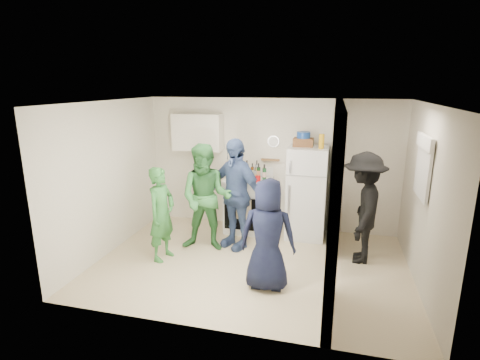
{
  "coord_description": "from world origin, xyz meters",
  "views": [
    {
      "loc": [
        1.15,
        -5.26,
        2.77
      ],
      "look_at": [
        -0.28,
        0.4,
        1.25
      ],
      "focal_mm": 28.0,
      "sensor_mm": 36.0,
      "label": 1
    }
  ],
  "objects_px": {
    "blue_bowl": "(304,135)",
    "person_nook": "(363,208)",
    "stove": "(248,205)",
    "person_denim": "(235,194)",
    "yellow_cup_stack_top": "(322,141)",
    "person_green_left": "(162,214)",
    "fridge": "(306,193)",
    "person_navy": "(268,235)",
    "person_green_center": "(206,198)",
    "wicker_basket": "(303,142)"
  },
  "relations": [
    {
      "from": "stove",
      "to": "person_navy",
      "type": "bearing_deg",
      "value": -70.07
    },
    {
      "from": "stove",
      "to": "yellow_cup_stack_top",
      "type": "xyz_separation_m",
      "value": [
        1.3,
        -0.13,
        1.29
      ]
    },
    {
      "from": "person_green_left",
      "to": "person_denim",
      "type": "height_order",
      "value": "person_denim"
    },
    {
      "from": "stove",
      "to": "blue_bowl",
      "type": "bearing_deg",
      "value": 1.16
    },
    {
      "from": "blue_bowl",
      "to": "person_green_center",
      "type": "bearing_deg",
      "value": -145.58
    },
    {
      "from": "fridge",
      "to": "person_denim",
      "type": "distance_m",
      "value": 1.36
    },
    {
      "from": "person_denim",
      "to": "person_navy",
      "type": "xyz_separation_m",
      "value": [
        0.78,
        -1.22,
        -0.17
      ]
    },
    {
      "from": "person_green_center",
      "to": "person_nook",
      "type": "distance_m",
      "value": 2.52
    },
    {
      "from": "fridge",
      "to": "person_green_left",
      "type": "distance_m",
      "value": 2.61
    },
    {
      "from": "fridge",
      "to": "person_nook",
      "type": "relative_size",
      "value": 0.95
    },
    {
      "from": "yellow_cup_stack_top",
      "to": "person_denim",
      "type": "bearing_deg",
      "value": -154.86
    },
    {
      "from": "fridge",
      "to": "yellow_cup_stack_top",
      "type": "relative_size",
      "value": 6.7
    },
    {
      "from": "blue_bowl",
      "to": "person_denim",
      "type": "height_order",
      "value": "blue_bowl"
    },
    {
      "from": "person_denim",
      "to": "yellow_cup_stack_top",
      "type": "bearing_deg",
      "value": 53.68
    },
    {
      "from": "fridge",
      "to": "blue_bowl",
      "type": "height_order",
      "value": "blue_bowl"
    },
    {
      "from": "stove",
      "to": "person_denim",
      "type": "xyz_separation_m",
      "value": [
        -0.06,
        -0.77,
        0.44
      ]
    },
    {
      "from": "person_nook",
      "to": "person_navy",
      "type": "bearing_deg",
      "value": -42.15
    },
    {
      "from": "person_denim",
      "to": "person_nook",
      "type": "xyz_separation_m",
      "value": [
        2.07,
        -0.04,
        -0.07
      ]
    },
    {
      "from": "fridge",
      "to": "yellow_cup_stack_top",
      "type": "xyz_separation_m",
      "value": [
        0.22,
        -0.1,
        0.96
      ]
    },
    {
      "from": "wicker_basket",
      "to": "person_green_center",
      "type": "bearing_deg",
      "value": -145.58
    },
    {
      "from": "person_denim",
      "to": "person_green_center",
      "type": "bearing_deg",
      "value": -124.22
    },
    {
      "from": "person_green_left",
      "to": "person_nook",
      "type": "xyz_separation_m",
      "value": [
        3.07,
        0.71,
        0.12
      ]
    },
    {
      "from": "person_green_center",
      "to": "person_navy",
      "type": "relative_size",
      "value": 1.16
    },
    {
      "from": "yellow_cup_stack_top",
      "to": "person_nook",
      "type": "xyz_separation_m",
      "value": [
        0.71,
        -0.67,
        -0.92
      ]
    },
    {
      "from": "blue_bowl",
      "to": "person_green_center",
      "type": "height_order",
      "value": "blue_bowl"
    },
    {
      "from": "person_green_center",
      "to": "yellow_cup_stack_top",
      "type": "bearing_deg",
      "value": 20.83
    },
    {
      "from": "fridge",
      "to": "person_denim",
      "type": "height_order",
      "value": "person_denim"
    },
    {
      "from": "wicker_basket",
      "to": "person_green_left",
      "type": "xyz_separation_m",
      "value": [
        -2.05,
        -1.54,
        -0.99
      ]
    },
    {
      "from": "wicker_basket",
      "to": "person_green_left",
      "type": "relative_size",
      "value": 0.23
    },
    {
      "from": "stove",
      "to": "person_denim",
      "type": "bearing_deg",
      "value": -94.24
    },
    {
      "from": "blue_bowl",
      "to": "person_green_left",
      "type": "bearing_deg",
      "value": -143.13
    },
    {
      "from": "person_nook",
      "to": "yellow_cup_stack_top",
      "type": "bearing_deg",
      "value": -128.31
    },
    {
      "from": "wicker_basket",
      "to": "fridge",
      "type": "bearing_deg",
      "value": -26.57
    },
    {
      "from": "fridge",
      "to": "person_green_center",
      "type": "distance_m",
      "value": 1.86
    },
    {
      "from": "person_green_center",
      "to": "person_navy",
      "type": "bearing_deg",
      "value": -43.94
    },
    {
      "from": "yellow_cup_stack_top",
      "to": "person_green_center",
      "type": "xyz_separation_m",
      "value": [
        -1.8,
        -0.87,
        -0.89
      ]
    },
    {
      "from": "fridge",
      "to": "person_nook",
      "type": "distance_m",
      "value": 1.21
    },
    {
      "from": "person_green_center",
      "to": "wicker_basket",
      "type": "bearing_deg",
      "value": 29.59
    },
    {
      "from": "blue_bowl",
      "to": "person_nook",
      "type": "bearing_deg",
      "value": -38.78
    },
    {
      "from": "blue_bowl",
      "to": "person_nook",
      "type": "distance_m",
      "value": 1.65
    },
    {
      "from": "blue_bowl",
      "to": "person_navy",
      "type": "height_order",
      "value": "blue_bowl"
    },
    {
      "from": "wicker_basket",
      "to": "yellow_cup_stack_top",
      "type": "relative_size",
      "value": 1.4
    },
    {
      "from": "person_navy",
      "to": "person_nook",
      "type": "xyz_separation_m",
      "value": [
        1.29,
        1.18,
        0.1
      ]
    },
    {
      "from": "person_green_left",
      "to": "person_denim",
      "type": "relative_size",
      "value": 0.8
    },
    {
      "from": "person_green_left",
      "to": "person_nook",
      "type": "height_order",
      "value": "person_nook"
    },
    {
      "from": "yellow_cup_stack_top",
      "to": "person_green_left",
      "type": "distance_m",
      "value": 2.93
    },
    {
      "from": "person_denim",
      "to": "stove",
      "type": "bearing_deg",
      "value": 114.3
    },
    {
      "from": "wicker_basket",
      "to": "person_denim",
      "type": "bearing_deg",
      "value": -142.86
    },
    {
      "from": "fridge",
      "to": "person_navy",
      "type": "height_order",
      "value": "fridge"
    },
    {
      "from": "person_green_center",
      "to": "person_navy",
      "type": "xyz_separation_m",
      "value": [
        1.22,
        -0.99,
        -0.13
      ]
    }
  ]
}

